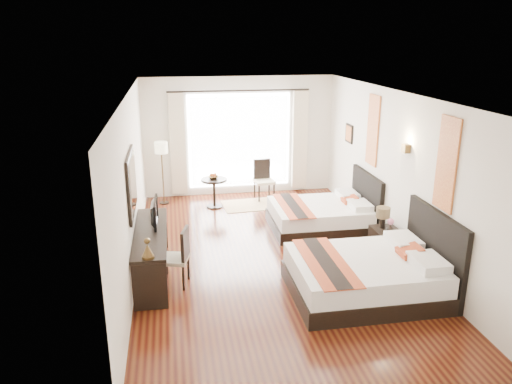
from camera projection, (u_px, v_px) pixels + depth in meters
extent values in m
cube|color=#340F09|center=(270.00, 257.00, 8.71)|extent=(4.50, 7.50, 0.01)
cube|color=white|center=(271.00, 95.00, 7.87)|extent=(4.50, 7.50, 0.02)
cube|color=silver|center=(397.00, 173.00, 8.65)|extent=(0.01, 7.50, 2.80)
cube|color=silver|center=(132.00, 186.00, 7.92)|extent=(0.01, 7.50, 2.80)
cube|color=silver|center=(239.00, 136.00, 11.81)|extent=(4.50, 0.01, 2.80)
cube|color=silver|center=(347.00, 286.00, 4.77)|extent=(4.50, 0.01, 2.80)
cube|color=white|center=(239.00, 141.00, 11.83)|extent=(2.40, 0.02, 2.20)
cube|color=white|center=(240.00, 141.00, 11.77)|extent=(2.30, 0.02, 2.10)
cube|color=beige|center=(178.00, 145.00, 11.50)|extent=(0.35, 0.14, 2.35)
cube|color=beige|center=(300.00, 140.00, 11.97)|extent=(0.35, 0.14, 2.35)
cube|color=maroon|center=(447.00, 164.00, 7.04)|extent=(0.03, 0.50, 1.35)
cube|color=maroon|center=(373.00, 130.00, 9.55)|extent=(0.03, 0.50, 1.35)
cube|color=#463419|center=(406.00, 148.00, 8.16)|extent=(0.10, 0.14, 0.14)
cube|color=black|center=(131.00, 183.00, 7.54)|extent=(0.04, 1.25, 0.95)
cube|color=white|center=(133.00, 183.00, 7.54)|extent=(0.01, 1.12, 0.82)
cube|color=black|center=(363.00, 286.00, 7.41)|extent=(2.12, 1.65, 0.26)
cube|color=white|center=(364.00, 269.00, 7.32)|extent=(2.06, 1.61, 0.31)
cube|color=black|center=(435.00, 251.00, 7.44)|extent=(0.08, 1.65, 1.24)
cube|color=#A6281A|center=(325.00, 262.00, 7.17)|extent=(0.57, 1.71, 0.02)
cube|color=black|center=(319.00, 223.00, 9.94)|extent=(1.88, 1.47, 0.23)
cube|color=white|center=(319.00, 211.00, 9.86)|extent=(1.82, 1.43, 0.28)
cube|color=black|center=(367.00, 200.00, 9.97)|extent=(0.08, 1.47, 1.10)
cube|color=#A6281A|center=(293.00, 206.00, 9.73)|extent=(0.50, 1.53, 0.02)
cube|color=black|center=(385.00, 243.00, 8.62)|extent=(0.43, 0.53, 0.51)
cylinder|color=black|center=(382.00, 223.00, 8.60)|extent=(0.10, 0.10, 0.20)
cylinder|color=#3F311E|center=(383.00, 212.00, 8.54)|extent=(0.24, 0.24, 0.18)
imported|color=black|center=(390.00, 229.00, 8.41)|extent=(0.17, 0.17, 0.14)
cube|color=black|center=(152.00, 253.00, 7.93)|extent=(0.50, 2.20, 0.76)
imported|color=black|center=(151.00, 212.00, 8.04)|extent=(0.11, 0.72, 0.41)
cube|color=#B3AC89|center=(174.00, 259.00, 7.61)|extent=(0.52, 0.52, 0.06)
cube|color=black|center=(185.00, 244.00, 7.52)|extent=(0.14, 0.40, 0.47)
cylinder|color=black|center=(164.00, 203.00, 11.45)|extent=(0.22, 0.22, 0.03)
cylinder|color=#463419|center=(163.00, 177.00, 11.27)|extent=(0.03, 0.03, 1.22)
cylinder|color=beige|center=(161.00, 148.00, 11.06)|extent=(0.29, 0.29, 0.25)
cylinder|color=black|center=(214.00, 193.00, 11.11)|extent=(0.57, 0.57, 0.66)
imported|color=#4D291B|center=(213.00, 178.00, 11.00)|extent=(0.25, 0.25, 0.06)
cube|color=#B3AC89|center=(264.00, 182.00, 11.63)|extent=(0.48, 0.48, 0.06)
cube|color=black|center=(262.00, 169.00, 11.73)|extent=(0.40, 0.10, 0.48)
cube|color=tan|center=(252.00, 205.00, 11.34)|extent=(1.36, 0.97, 0.01)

